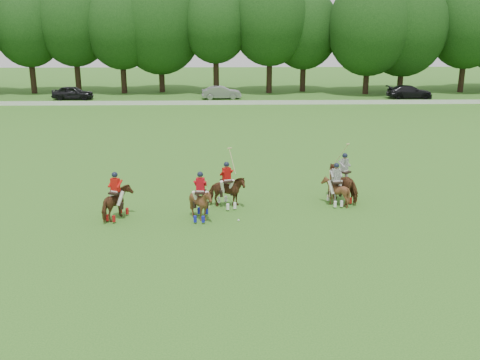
{
  "coord_description": "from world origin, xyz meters",
  "views": [
    {
      "loc": [
        1.17,
        -19.65,
        8.39
      ],
      "look_at": [
        1.8,
        4.2,
        1.4
      ],
      "focal_mm": 40.0,
      "sensor_mm": 36.0,
      "label": 1
    }
  ],
  "objects_px": {
    "car_right": "(409,92)",
    "polo_stripe_a": "(343,184)",
    "polo_red_c": "(201,203)",
    "car_mid": "(221,93)",
    "polo_ball": "(239,220)",
    "car_left": "(73,93)",
    "polo_red_a": "(117,203)",
    "polo_red_b": "(227,191)",
    "polo_stripe_b": "(335,190)"
  },
  "relations": [
    {
      "from": "polo_stripe_a",
      "to": "polo_ball",
      "type": "xyz_separation_m",
      "value": [
        -5.19,
        -2.71,
        -0.84
      ]
    },
    {
      "from": "polo_stripe_b",
      "to": "car_left",
      "type": "bearing_deg",
      "value": 121.03
    },
    {
      "from": "polo_stripe_a",
      "to": "polo_stripe_b",
      "type": "xyz_separation_m",
      "value": [
        -0.51,
        -0.61,
        -0.16
      ]
    },
    {
      "from": "car_right",
      "to": "polo_ball",
      "type": "relative_size",
      "value": 57.89
    },
    {
      "from": "car_left",
      "to": "polo_stripe_a",
      "type": "height_order",
      "value": "polo_stripe_a"
    },
    {
      "from": "polo_red_c",
      "to": "polo_stripe_b",
      "type": "height_order",
      "value": "polo_red_c"
    },
    {
      "from": "car_mid",
      "to": "polo_red_c",
      "type": "distance_m",
      "value": 39.75
    },
    {
      "from": "polo_stripe_a",
      "to": "polo_stripe_b",
      "type": "relative_size",
      "value": 1.42
    },
    {
      "from": "car_mid",
      "to": "polo_red_b",
      "type": "bearing_deg",
      "value": 175.64
    },
    {
      "from": "polo_stripe_a",
      "to": "polo_stripe_b",
      "type": "bearing_deg",
      "value": -129.88
    },
    {
      "from": "car_left",
      "to": "polo_red_a",
      "type": "relative_size",
      "value": 2.12
    },
    {
      "from": "car_left",
      "to": "polo_stripe_b",
      "type": "xyz_separation_m",
      "value": [
        22.81,
        -37.91,
        -0.06
      ]
    },
    {
      "from": "polo_red_c",
      "to": "polo_stripe_a",
      "type": "xyz_separation_m",
      "value": [
        6.86,
        2.44,
        0.1
      ]
    },
    {
      "from": "car_left",
      "to": "polo_ball",
      "type": "bearing_deg",
      "value": -155.66
    },
    {
      "from": "car_mid",
      "to": "polo_ball",
      "type": "xyz_separation_m",
      "value": [
        1.05,
        -40.01,
        -0.7
      ]
    },
    {
      "from": "polo_red_c",
      "to": "polo_ball",
      "type": "relative_size",
      "value": 24.54
    },
    {
      "from": "polo_red_b",
      "to": "polo_red_c",
      "type": "distance_m",
      "value": 2.01
    },
    {
      "from": "polo_stripe_b",
      "to": "polo_red_c",
      "type": "bearing_deg",
      "value": -163.9
    },
    {
      "from": "car_right",
      "to": "polo_stripe_a",
      "type": "relative_size",
      "value": 1.76
    },
    {
      "from": "polo_red_b",
      "to": "car_mid",
      "type": "bearing_deg",
      "value": 90.8
    },
    {
      "from": "car_left",
      "to": "car_right",
      "type": "xyz_separation_m",
      "value": [
        39.04,
        0.0,
        -0.03
      ]
    },
    {
      "from": "car_right",
      "to": "polo_red_c",
      "type": "bearing_deg",
      "value": 152.39
    },
    {
      "from": "polo_red_a",
      "to": "car_mid",
      "type": "bearing_deg",
      "value": 83.71
    },
    {
      "from": "polo_red_c",
      "to": "polo_stripe_a",
      "type": "distance_m",
      "value": 7.28
    },
    {
      "from": "car_left",
      "to": "car_mid",
      "type": "xyz_separation_m",
      "value": [
        17.08,
        0.0,
        -0.04
      ]
    },
    {
      "from": "car_right",
      "to": "polo_stripe_b",
      "type": "height_order",
      "value": "polo_stripe_b"
    },
    {
      "from": "car_left",
      "to": "car_mid",
      "type": "bearing_deg",
      "value": -90.03
    },
    {
      "from": "polo_red_b",
      "to": "car_left",
      "type": "bearing_deg",
      "value": 114.8
    },
    {
      "from": "car_right",
      "to": "polo_red_c",
      "type": "distance_m",
      "value": 45.71
    },
    {
      "from": "car_mid",
      "to": "polo_stripe_b",
      "type": "xyz_separation_m",
      "value": [
        5.73,
        -37.91,
        -0.02
      ]
    },
    {
      "from": "car_mid",
      "to": "polo_red_a",
      "type": "relative_size",
      "value": 2.08
    },
    {
      "from": "car_right",
      "to": "polo_red_b",
      "type": "relative_size",
      "value": 1.89
    },
    {
      "from": "car_right",
      "to": "polo_red_b",
      "type": "height_order",
      "value": "polo_red_b"
    },
    {
      "from": "car_right",
      "to": "polo_red_a",
      "type": "xyz_separation_m",
      "value": [
        -26.32,
        -39.58,
        0.02
      ]
    },
    {
      "from": "car_left",
      "to": "car_mid",
      "type": "height_order",
      "value": "car_left"
    },
    {
      "from": "car_right",
      "to": "polo_red_a",
      "type": "height_order",
      "value": "polo_red_a"
    },
    {
      "from": "polo_red_c",
      "to": "polo_stripe_a",
      "type": "bearing_deg",
      "value": 19.59
    },
    {
      "from": "car_left",
      "to": "car_right",
      "type": "distance_m",
      "value": 39.04
    },
    {
      "from": "polo_stripe_b",
      "to": "polo_ball",
      "type": "height_order",
      "value": "polo_stripe_b"
    },
    {
      "from": "polo_stripe_a",
      "to": "polo_red_b",
      "type": "bearing_deg",
      "value": -172.07
    },
    {
      "from": "car_left",
      "to": "polo_stripe_b",
      "type": "relative_size",
      "value": 2.21
    },
    {
      "from": "car_mid",
      "to": "polo_red_b",
      "type": "xyz_separation_m",
      "value": [
        0.53,
        -38.1,
        0.04
      ]
    },
    {
      "from": "polo_red_b",
      "to": "polo_stripe_a",
      "type": "xyz_separation_m",
      "value": [
        5.71,
        0.79,
        0.1
      ]
    },
    {
      "from": "polo_red_c",
      "to": "car_mid",
      "type": "bearing_deg",
      "value": 89.11
    },
    {
      "from": "car_left",
      "to": "polo_red_a",
      "type": "xyz_separation_m",
      "value": [
        12.71,
        -39.58,
        -0.01
      ]
    },
    {
      "from": "polo_stripe_a",
      "to": "polo_red_c",
      "type": "bearing_deg",
      "value": -160.41
    },
    {
      "from": "polo_red_a",
      "to": "polo_red_b",
      "type": "height_order",
      "value": "polo_red_b"
    },
    {
      "from": "car_left",
      "to": "polo_red_b",
      "type": "xyz_separation_m",
      "value": [
        17.61,
        -38.1,
        0.0
      ]
    },
    {
      "from": "car_right",
      "to": "polo_stripe_a",
      "type": "xyz_separation_m",
      "value": [
        -15.72,
        -37.3,
        0.13
      ]
    },
    {
      "from": "polo_red_b",
      "to": "polo_stripe_b",
      "type": "bearing_deg",
      "value": 2.07
    }
  ]
}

